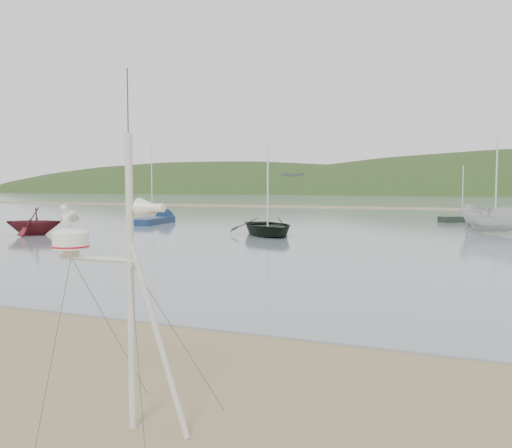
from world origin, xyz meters
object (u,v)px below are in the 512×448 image
at_px(boat_dark, 268,191).
at_px(sailboat_blue_near, 162,219).
at_px(mast_rig, 126,344).
at_px(dinghy_red_far, 138,208).
at_px(sailboat_dark_mid, 474,219).
at_px(boat_red, 33,209).
at_px(boat_white, 496,194).

distance_m(boat_dark, sailboat_blue_near, 15.39).
xyz_separation_m(mast_rig, dinghy_red_far, (-36.63, 53.12, -0.81)).
bearing_deg(sailboat_dark_mid, mast_rig, -94.79).
height_order(mast_rig, boat_red, mast_rig).
xyz_separation_m(boat_red, dinghy_red_far, (-15.03, 32.85, -1.41)).
xyz_separation_m(boat_dark, boat_white, (13.05, 6.84, -0.19)).
relative_size(mast_rig, dinghy_red_far, 0.79).
distance_m(boat_dark, boat_white, 14.74).
distance_m(boat_red, boat_white, 29.33).
distance_m(boat_red, sailboat_dark_mid, 35.01).
bearing_deg(dinghy_red_far, mast_rig, -55.41).
xyz_separation_m(boat_white, sailboat_blue_near, (-25.85, 1.33, -2.31)).
relative_size(mast_rig, boat_white, 0.89).
distance_m(boat_red, sailboat_blue_near, 13.55).
relative_size(mast_rig, sailboat_dark_mid, 0.87).
bearing_deg(mast_rig, dinghy_red_far, 124.59).
height_order(sailboat_blue_near, dinghy_red_far, sailboat_blue_near).
height_order(boat_dark, boat_white, boat_dark).
relative_size(sailboat_blue_near, sailboat_dark_mid, 1.43).
height_order(boat_dark, sailboat_dark_mid, boat_dark).
height_order(mast_rig, boat_dark, boat_dark).
relative_size(boat_white, sailboat_dark_mid, 0.99).
relative_size(boat_dark, boat_red, 1.66).
bearing_deg(boat_red, sailboat_dark_mid, 108.10).
height_order(mast_rig, dinghy_red_far, mast_rig).
distance_m(boat_white, dinghy_red_far, 46.64).
relative_size(mast_rig, boat_red, 1.37).
bearing_deg(sailboat_dark_mid, boat_white, -83.51).
distance_m(boat_white, sailboat_blue_near, 25.99).
xyz_separation_m(mast_rig, sailboat_dark_mid, (3.72, 44.40, -0.80)).
bearing_deg(sailboat_dark_mid, boat_dark, -121.80).
relative_size(sailboat_blue_near, dinghy_red_far, 1.29).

